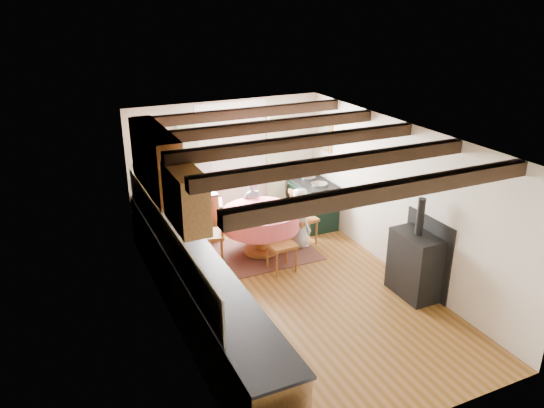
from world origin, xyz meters
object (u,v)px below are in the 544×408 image
cast_iron_stove (417,248)px  child_far (252,209)px  chair_near (282,243)px  dining_table (261,232)px  child_right (300,218)px  aga_range (313,203)px  chair_right (304,217)px  chair_left (211,232)px  cup (271,217)px

cast_iron_stove → child_far: 3.13m
chair_near → cast_iron_stove: (1.44, -1.46, 0.26)m
dining_table → child_right: bearing=-2.8°
child_far → child_right: 0.91m
child_far → child_right: bearing=123.1°
aga_range → chair_right: bearing=-130.7°
child_far → aga_range: bearing=171.4°
chair_near → chair_left: 1.20m
dining_table → aga_range: aga_range is taller
aga_range → chair_near: bearing=-133.9°
cast_iron_stove → child_right: size_ratio=1.43×
chair_near → cast_iron_stove: bearing=-48.0°
dining_table → aga_range: bearing=25.8°
cast_iron_stove → child_right: bearing=109.5°
cup → chair_right: bearing=29.0°
chair_left → child_right: child_right is taller
child_right → aga_range: bearing=-43.2°
chair_left → child_right: size_ratio=0.99×
aga_range → chair_left: bearing=-165.0°
chair_near → chair_left: size_ratio=0.94×
dining_table → chair_near: size_ratio=1.32×
cup → child_far: bearing=84.3°
chair_left → cast_iron_stove: cast_iron_stove is taller
dining_table → chair_near: bearing=-86.4°
chair_near → child_far: (0.05, 1.34, 0.07)m
aga_range → child_far: child_far is taller
cast_iron_stove → chair_left: bearing=136.4°
cast_iron_stove → chair_near: bearing=134.6°
chair_right → cast_iron_stove: (0.64, -2.22, 0.26)m
chair_right → child_far: bearing=44.3°
chair_right → cast_iron_stove: 2.32m
chair_left → child_far: child_far is taller
chair_right → child_right: child_right is taller
chair_near → cup: bearing=97.6°
aga_range → child_far: (-1.27, -0.04, 0.12)m
chair_right → cast_iron_stove: bearing=-171.6°
chair_left → child_right: (1.59, -0.10, 0.01)m
dining_table → child_far: (0.10, 0.62, 0.17)m
aga_range → child_right: size_ratio=0.90×
cast_iron_stove → dining_table: bearing=124.3°
aga_range → child_right: bearing=-132.9°
dining_table → chair_near: (0.05, -0.72, 0.10)m
dining_table → chair_right: bearing=3.1°
aga_range → cast_iron_stove: bearing=-87.8°
child_right → cup: child_right is taller
aga_range → cup: (-1.38, -1.09, 0.39)m
dining_table → cast_iron_stove: 2.65m
chair_right → aga_range: 0.82m
aga_range → child_right: 0.96m
chair_left → child_right: 1.59m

